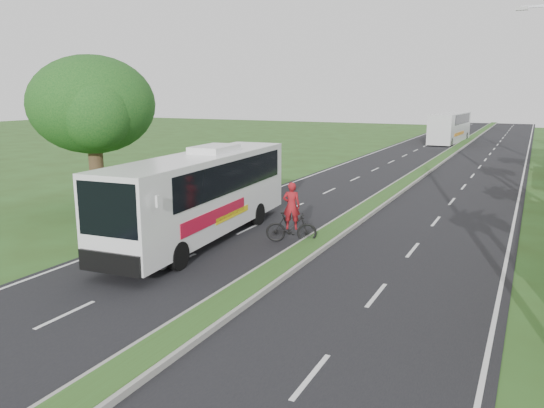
% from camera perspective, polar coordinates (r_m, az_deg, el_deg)
% --- Properties ---
extents(ground, '(180.00, 180.00, 0.00)m').
position_cam_1_polar(ground, '(13.12, -10.55, -14.43)').
color(ground, '#2F491A').
rests_on(ground, ground).
extents(road_asphalt, '(14.00, 160.00, 0.02)m').
position_cam_1_polar(road_asphalt, '(30.73, 12.31, 0.84)').
color(road_asphalt, black).
rests_on(road_asphalt, ground).
extents(median_strip, '(1.20, 160.00, 0.18)m').
position_cam_1_polar(median_strip, '(30.72, 12.32, 1.01)').
color(median_strip, gray).
rests_on(median_strip, ground).
extents(lane_edge_left, '(0.12, 160.00, 0.01)m').
position_cam_1_polar(lane_edge_left, '(32.96, 0.96, 1.84)').
color(lane_edge_left, silver).
rests_on(lane_edge_left, ground).
extents(lane_edge_right, '(0.12, 160.00, 0.01)m').
position_cam_1_polar(lane_edge_right, '(29.88, 24.85, -0.34)').
color(lane_edge_right, silver).
rests_on(lane_edge_right, ground).
extents(shade_tree, '(6.30, 6.00, 7.54)m').
position_cam_1_polar(shade_tree, '(27.34, -18.90, 9.73)').
color(shade_tree, '#473321').
rests_on(shade_tree, ground).
extents(coach_bus_main, '(3.23, 11.47, 3.66)m').
position_cam_1_polar(coach_bus_main, '(21.04, -7.48, 1.52)').
color(coach_bus_main, white).
rests_on(coach_bus_main, ground).
extents(coach_bus_far, '(3.17, 11.82, 3.41)m').
position_cam_1_polar(coach_bus_far, '(65.59, 18.61, 7.97)').
color(coach_bus_far, silver).
rests_on(coach_bus_far, ground).
extents(motorcyclist, '(2.06, 1.21, 2.41)m').
position_cam_1_polar(motorcyclist, '(20.64, 2.09, -1.87)').
color(motorcyclist, black).
rests_on(motorcyclist, ground).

